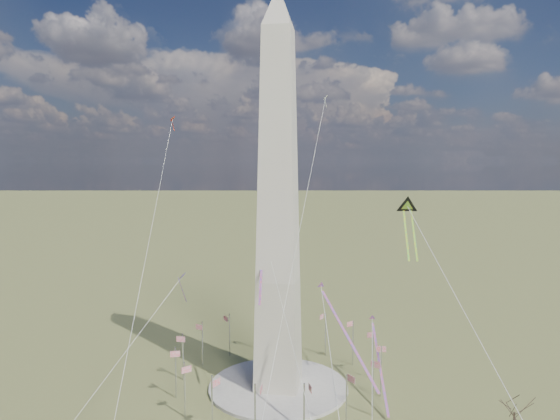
# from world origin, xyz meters

# --- Properties ---
(ground) EXTENTS (2000.00, 2000.00, 0.00)m
(ground) POSITION_xyz_m (0.00, 0.00, 0.00)
(ground) COLOR brown
(ground) RESTS_ON ground
(plaza) EXTENTS (36.00, 36.00, 0.80)m
(plaza) POSITION_xyz_m (0.00, 0.00, 0.40)
(plaza) COLOR #ADA69E
(plaza) RESTS_ON ground
(washington_monument) EXTENTS (15.56, 15.56, 100.00)m
(washington_monument) POSITION_xyz_m (0.00, 0.00, 47.95)
(washington_monument) COLOR #BEB59F
(washington_monument) RESTS_ON plaza
(flagpole_ring) EXTENTS (54.40, 54.40, 13.00)m
(flagpole_ring) POSITION_xyz_m (-0.00, -0.00, 7.27)
(flagpole_ring) COLOR silver
(flagpole_ring) RESTS_ON ground
(tree_near) EXTENTS (7.77, 7.77, 13.59)m
(tree_near) POSITION_xyz_m (51.58, -20.73, 9.69)
(tree_near) COLOR #413427
(tree_near) RESTS_ON ground
(kite_delta_black) EXTENTS (6.43, 17.29, 14.39)m
(kite_delta_black) POSITION_xyz_m (32.24, 11.18, 45.98)
(kite_delta_black) COLOR black
(kite_delta_black) RESTS_ON ground
(kite_diamond_purple) EXTENTS (1.82, 2.85, 8.83)m
(kite_diamond_purple) POSITION_xyz_m (-29.85, 10.00, 24.86)
(kite_diamond_purple) COLOR #361D82
(kite_diamond_purple) RESTS_ON ground
(kite_streamer_left) EXTENTS (14.06, 20.00, 15.93)m
(kite_streamer_left) POSITION_xyz_m (16.65, -21.06, 26.11)
(kite_streamer_left) COLOR #EC5325
(kite_streamer_left) RESTS_ON ground
(kite_streamer_mid) EXTENTS (5.12, 21.77, 15.04)m
(kite_streamer_mid) POSITION_xyz_m (-4.07, -0.60, 34.97)
(kite_streamer_mid) COLOR #EC5325
(kite_streamer_mid) RESTS_ON ground
(kite_streamer_right) EXTENTS (5.45, 24.15, 16.67)m
(kite_streamer_right) POSITION_xyz_m (25.00, 3.76, 10.93)
(kite_streamer_right) COLOR #EC5325
(kite_streamer_right) RESTS_ON ground
(kite_small_red) EXTENTS (1.43, 2.25, 5.01)m
(kite_small_red) POSITION_xyz_m (-43.38, 38.34, 72.40)
(kite_small_red) COLOR red
(kite_small_red) RESTS_ON ground
(kite_small_white) EXTENTS (1.48, 2.18, 4.62)m
(kite_small_white) POSITION_xyz_m (6.81, 51.27, 79.85)
(kite_small_white) COLOR white
(kite_small_white) RESTS_ON ground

